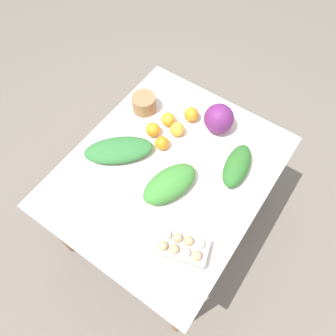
{
  "coord_description": "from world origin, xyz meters",
  "views": [
    {
      "loc": [
        -0.69,
        -0.48,
        2.22
      ],
      "look_at": [
        0.0,
        0.0,
        0.77
      ],
      "focal_mm": 35.0,
      "sensor_mm": 36.0,
      "label": 1
    }
  ],
  "objects_px": {
    "orange_2": "(168,119)",
    "egg_carton": "(181,247)",
    "greens_bunch_scallion": "(237,166)",
    "orange_0": "(177,129)",
    "greens_bunch_kale": "(170,184)",
    "greens_bunch_beet_tops": "(119,150)",
    "orange_3": "(162,143)",
    "orange_1": "(191,114)",
    "cabbage_purple": "(219,119)",
    "orange_4": "(153,130)",
    "paper_bag": "(144,103)"
  },
  "relations": [
    {
      "from": "greens_bunch_scallion",
      "to": "orange_1",
      "type": "relative_size",
      "value": 3.25
    },
    {
      "from": "greens_bunch_scallion",
      "to": "orange_0",
      "type": "bearing_deg",
      "value": 87.05
    },
    {
      "from": "greens_bunch_kale",
      "to": "greens_bunch_scallion",
      "type": "xyz_separation_m",
      "value": [
        0.28,
        -0.22,
        -0.0
      ]
    },
    {
      "from": "egg_carton",
      "to": "greens_bunch_scallion",
      "type": "relative_size",
      "value": 0.99
    },
    {
      "from": "orange_1",
      "to": "orange_4",
      "type": "bearing_deg",
      "value": 150.81
    },
    {
      "from": "cabbage_purple",
      "to": "greens_bunch_beet_tops",
      "type": "relative_size",
      "value": 0.45
    },
    {
      "from": "greens_bunch_kale",
      "to": "paper_bag",
      "type": "bearing_deg",
      "value": 50.44
    },
    {
      "from": "paper_bag",
      "to": "orange_0",
      "type": "relative_size",
      "value": 1.73
    },
    {
      "from": "greens_bunch_beet_tops",
      "to": "orange_0",
      "type": "height_order",
      "value": "orange_0"
    },
    {
      "from": "paper_bag",
      "to": "greens_bunch_beet_tops",
      "type": "relative_size",
      "value": 0.38
    },
    {
      "from": "greens_bunch_beet_tops",
      "to": "orange_3",
      "type": "distance_m",
      "value": 0.23
    },
    {
      "from": "cabbage_purple",
      "to": "orange_0",
      "type": "height_order",
      "value": "cabbage_purple"
    },
    {
      "from": "egg_carton",
      "to": "orange_4",
      "type": "height_order",
      "value": "egg_carton"
    },
    {
      "from": "paper_bag",
      "to": "orange_4",
      "type": "relative_size",
      "value": 1.73
    },
    {
      "from": "orange_3",
      "to": "orange_4",
      "type": "distance_m",
      "value": 0.1
    },
    {
      "from": "paper_bag",
      "to": "orange_0",
      "type": "height_order",
      "value": "paper_bag"
    },
    {
      "from": "egg_carton",
      "to": "greens_bunch_beet_tops",
      "type": "distance_m",
      "value": 0.61
    },
    {
      "from": "orange_0",
      "to": "orange_1",
      "type": "distance_m",
      "value": 0.13
    },
    {
      "from": "greens_bunch_scallion",
      "to": "orange_0",
      "type": "distance_m",
      "value": 0.38
    },
    {
      "from": "orange_0",
      "to": "orange_2",
      "type": "relative_size",
      "value": 1.01
    },
    {
      "from": "paper_bag",
      "to": "orange_2",
      "type": "relative_size",
      "value": 1.74
    },
    {
      "from": "orange_4",
      "to": "egg_carton",
      "type": "bearing_deg",
      "value": -132.95
    },
    {
      "from": "cabbage_purple",
      "to": "paper_bag",
      "type": "bearing_deg",
      "value": 106.36
    },
    {
      "from": "greens_bunch_scallion",
      "to": "orange_1",
      "type": "distance_m",
      "value": 0.4
    },
    {
      "from": "greens_bunch_beet_tops",
      "to": "orange_1",
      "type": "relative_size",
      "value": 4.38
    },
    {
      "from": "greens_bunch_kale",
      "to": "orange_0",
      "type": "bearing_deg",
      "value": 27.87
    },
    {
      "from": "paper_bag",
      "to": "greens_bunch_kale",
      "type": "xyz_separation_m",
      "value": [
        -0.34,
        -0.41,
        0.0
      ]
    },
    {
      "from": "greens_bunch_kale",
      "to": "greens_bunch_scallion",
      "type": "height_order",
      "value": "greens_bunch_kale"
    },
    {
      "from": "orange_1",
      "to": "greens_bunch_scallion",
      "type": "bearing_deg",
      "value": -112.02
    },
    {
      "from": "orange_3",
      "to": "orange_4",
      "type": "relative_size",
      "value": 0.95
    },
    {
      "from": "cabbage_purple",
      "to": "greens_bunch_scallion",
      "type": "xyz_separation_m",
      "value": [
        -0.18,
        -0.22,
        -0.04
      ]
    },
    {
      "from": "greens_bunch_scallion",
      "to": "orange_3",
      "type": "relative_size",
      "value": 3.59
    },
    {
      "from": "greens_bunch_scallion",
      "to": "orange_2",
      "type": "height_order",
      "value": "greens_bunch_scallion"
    },
    {
      "from": "greens_bunch_scallion",
      "to": "orange_0",
      "type": "height_order",
      "value": "greens_bunch_scallion"
    },
    {
      "from": "orange_3",
      "to": "orange_0",
      "type": "bearing_deg",
      "value": -7.54
    },
    {
      "from": "greens_bunch_kale",
      "to": "orange_3",
      "type": "bearing_deg",
      "value": 43.94
    },
    {
      "from": "cabbage_purple",
      "to": "orange_4",
      "type": "height_order",
      "value": "cabbage_purple"
    },
    {
      "from": "greens_bunch_kale",
      "to": "orange_3",
      "type": "relative_size",
      "value": 4.05
    },
    {
      "from": "orange_2",
      "to": "egg_carton",
      "type": "bearing_deg",
      "value": -140.62
    },
    {
      "from": "greens_bunch_kale",
      "to": "greens_bunch_beet_tops",
      "type": "height_order",
      "value": "greens_bunch_kale"
    },
    {
      "from": "orange_1",
      "to": "cabbage_purple",
      "type": "bearing_deg",
      "value": -78.55
    },
    {
      "from": "egg_carton",
      "to": "greens_bunch_kale",
      "type": "distance_m",
      "value": 0.32
    },
    {
      "from": "greens_bunch_scallion",
      "to": "orange_4",
      "type": "height_order",
      "value": "greens_bunch_scallion"
    },
    {
      "from": "egg_carton",
      "to": "orange_2",
      "type": "relative_size",
      "value": 3.4
    },
    {
      "from": "orange_1",
      "to": "orange_3",
      "type": "height_order",
      "value": "orange_1"
    },
    {
      "from": "orange_3",
      "to": "orange_4",
      "type": "bearing_deg",
      "value": 65.0
    },
    {
      "from": "orange_0",
      "to": "greens_bunch_kale",
      "type": "bearing_deg",
      "value": -152.13
    },
    {
      "from": "cabbage_purple",
      "to": "orange_2",
      "type": "height_order",
      "value": "cabbage_purple"
    },
    {
      "from": "paper_bag",
      "to": "greens_bunch_kale",
      "type": "distance_m",
      "value": 0.54
    },
    {
      "from": "paper_bag",
      "to": "orange_3",
      "type": "bearing_deg",
      "value": -123.82
    }
  ]
}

